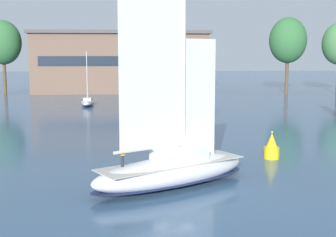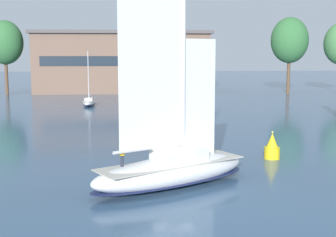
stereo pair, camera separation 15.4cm
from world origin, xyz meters
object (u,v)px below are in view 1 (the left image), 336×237
Objects in this scene: sailboat_main at (172,168)px; channel_buoy at (272,148)px; sailboat_moored_mid_channel at (88,102)px; tree_shore_center at (288,40)px; tree_shore_right at (3,43)px.

sailboat_main reaches higher than channel_buoy.
tree_shore_center is at bearing 25.51° from sailboat_moored_mid_channel.
tree_shore_center is 1.04× the size of tree_shore_right.
sailboat_moored_mid_channel is at bearing 113.80° from channel_buoy.
tree_shore_center is 45.70m from sailboat_moored_mid_channel.
sailboat_main is at bearing -140.41° from channel_buoy.
sailboat_main is 1.79× the size of sailboat_moored_mid_channel.
tree_shore_center reaches higher than tree_shore_right.
tree_shore_right reaches higher than channel_buoy.
tree_shore_center is 59.27m from tree_shore_right.
channel_buoy is (8.81, 7.29, -0.32)m from sailboat_main.
tree_shore_center is 74.77m from sailboat_main.
sailboat_moored_mid_channel reaches higher than channel_buoy.
tree_shore_center is at bearing 69.83° from channel_buoy.
tree_shore_right is 31.70m from sailboat_moored_mid_channel.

